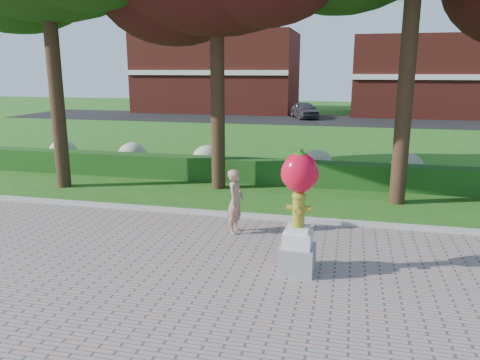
% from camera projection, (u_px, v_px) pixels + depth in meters
% --- Properties ---
extents(ground, '(100.00, 100.00, 0.00)m').
position_uv_depth(ground, '(233.00, 267.00, 9.11)').
color(ground, '#2C5B16').
rests_on(ground, ground).
extents(curb, '(40.00, 0.18, 0.15)m').
position_uv_depth(curb, '(262.00, 217.00, 11.94)').
color(curb, '#ADADA5').
rests_on(curb, ground).
extents(lawn_hedge, '(24.00, 0.70, 0.80)m').
position_uv_depth(lawn_hedge, '(284.00, 172.00, 15.65)').
color(lawn_hedge, '#1F4513').
rests_on(lawn_hedge, ground).
extents(hydrangea_row, '(20.10, 1.10, 0.99)m').
position_uv_depth(hydrangea_row, '(304.00, 163.00, 16.43)').
color(hydrangea_row, '#A6AE85').
rests_on(hydrangea_row, ground).
extents(street, '(50.00, 8.00, 0.02)m').
position_uv_depth(street, '(323.00, 120.00, 35.62)').
color(street, black).
rests_on(street, ground).
extents(building_left, '(14.00, 8.00, 7.00)m').
position_uv_depth(building_left, '(218.00, 72.00, 42.74)').
color(building_left, maroon).
rests_on(building_left, ground).
extents(building_right, '(12.00, 8.00, 6.40)m').
position_uv_depth(building_right, '(427.00, 76.00, 38.76)').
color(building_right, maroon).
rests_on(building_right, ground).
extents(hydrant_sculpture, '(0.68, 0.66, 2.34)m').
position_uv_depth(hydrant_sculpture, '(299.00, 209.00, 8.53)').
color(hydrant_sculpture, gray).
rests_on(hydrant_sculpture, walkway).
extents(woman, '(0.41, 0.58, 1.50)m').
position_uv_depth(woman, '(236.00, 201.00, 10.78)').
color(woman, '#AA7A61').
rests_on(woman, walkway).
extents(parked_car, '(2.82, 4.10, 1.29)m').
position_uv_depth(parked_car, '(305.00, 110.00, 36.64)').
color(parked_car, '#38393F').
rests_on(parked_car, street).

